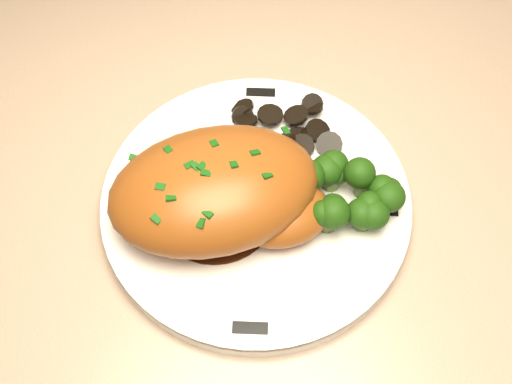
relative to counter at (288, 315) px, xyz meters
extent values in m
cube|color=brown|center=(0.00, 0.00, -0.02)|extent=(1.95, 0.63, 0.84)
cube|color=tan|center=(0.00, 0.00, 0.42)|extent=(2.01, 0.66, 0.03)
cylinder|color=white|center=(-0.06, -0.05, 0.44)|extent=(0.30, 0.30, 0.02)
cube|color=black|center=(-0.03, 0.06, 0.45)|extent=(0.03, 0.02, 0.00)
cube|color=black|center=(-0.17, -0.03, 0.45)|extent=(0.02, 0.03, 0.00)
cube|color=black|center=(-0.08, -0.16, 0.45)|extent=(0.03, 0.02, 0.00)
cube|color=black|center=(0.05, -0.08, 0.45)|extent=(0.02, 0.03, 0.00)
cylinder|color=#331609|center=(-0.09, -0.06, 0.45)|extent=(0.10, 0.10, 0.00)
ellipsoid|color=#974D1A|center=(-0.09, -0.06, 0.48)|extent=(0.17, 0.12, 0.06)
ellipsoid|color=#974D1A|center=(-0.04, -0.08, 0.47)|extent=(0.08, 0.06, 0.04)
cube|color=#10440E|center=(-0.14, -0.05, 0.51)|extent=(0.01, 0.01, 0.00)
cube|color=#10440E|center=(-0.12, -0.05, 0.51)|extent=(0.01, 0.01, 0.00)
cube|color=#10440E|center=(-0.10, -0.05, 0.51)|extent=(0.01, 0.01, 0.00)
cube|color=#10440E|center=(-0.08, -0.05, 0.51)|extent=(0.01, 0.01, 0.00)
cube|color=#10440E|center=(-0.06, -0.05, 0.51)|extent=(0.01, 0.01, 0.00)
cube|color=#10440E|center=(-0.04, -0.05, 0.51)|extent=(0.01, 0.01, 0.00)
cylinder|color=black|center=(0.00, 0.01, 0.45)|extent=(0.02, 0.01, 0.01)
cylinder|color=black|center=(0.00, 0.02, 0.45)|extent=(0.02, 0.02, 0.01)
cylinder|color=black|center=(-0.01, 0.03, 0.46)|extent=(0.02, 0.02, 0.01)
cylinder|color=black|center=(-0.02, 0.03, 0.45)|extent=(0.02, 0.02, 0.01)
cylinder|color=black|center=(-0.04, 0.03, 0.45)|extent=(0.02, 0.02, 0.01)
cylinder|color=black|center=(-0.05, 0.03, 0.46)|extent=(0.02, 0.03, 0.02)
cylinder|color=black|center=(-0.06, 0.02, 0.45)|extent=(0.03, 0.03, 0.01)
cylinder|color=black|center=(-0.06, 0.01, 0.45)|extent=(0.02, 0.02, 0.00)
cylinder|color=black|center=(-0.06, 0.00, 0.46)|extent=(0.03, 0.03, 0.01)
cylinder|color=black|center=(-0.05, 0.00, 0.45)|extent=(0.03, 0.03, 0.02)
cylinder|color=black|center=(-0.04, -0.01, 0.45)|extent=(0.03, 0.03, 0.01)
cylinder|color=black|center=(-0.02, -0.01, 0.46)|extent=(0.03, 0.03, 0.01)
cylinder|color=black|center=(-0.01, 0.00, 0.45)|extent=(0.03, 0.03, 0.01)
cylinder|color=black|center=(0.00, 0.00, 0.45)|extent=(0.03, 0.03, 0.01)
cylinder|color=#567130|center=(-0.02, -0.06, 0.46)|extent=(0.02, 0.02, 0.02)
sphere|color=black|center=(-0.02, -0.06, 0.47)|extent=(0.02, 0.02, 0.02)
cylinder|color=#567130|center=(0.01, -0.05, 0.46)|extent=(0.02, 0.02, 0.02)
sphere|color=black|center=(0.01, -0.05, 0.47)|extent=(0.02, 0.02, 0.02)
cylinder|color=#567130|center=(0.03, -0.06, 0.46)|extent=(0.02, 0.02, 0.02)
sphere|color=black|center=(0.03, -0.06, 0.47)|extent=(0.02, 0.02, 0.02)
cylinder|color=#567130|center=(-0.01, -0.09, 0.46)|extent=(0.02, 0.02, 0.02)
sphere|color=black|center=(-0.01, -0.09, 0.47)|extent=(0.02, 0.02, 0.02)
cylinder|color=#567130|center=(0.02, -0.09, 0.46)|extent=(0.02, 0.02, 0.02)
sphere|color=black|center=(0.02, -0.09, 0.47)|extent=(0.02, 0.02, 0.02)
cylinder|color=#567130|center=(0.04, -0.08, 0.46)|extent=(0.02, 0.02, 0.02)
sphere|color=black|center=(0.04, -0.08, 0.47)|extent=(0.02, 0.02, 0.02)
camera|label=1|loc=(-0.11, -0.32, 0.91)|focal=45.00mm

